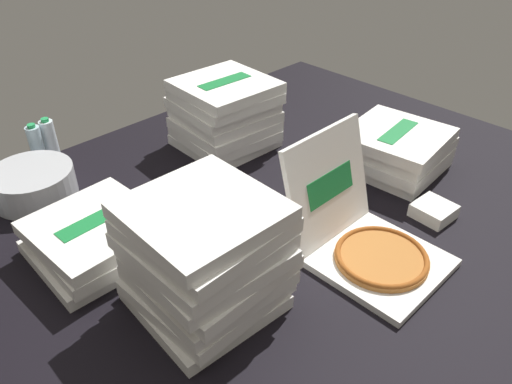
% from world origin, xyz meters
% --- Properties ---
extents(ground_plane, '(3.20, 2.40, 0.02)m').
position_xyz_m(ground_plane, '(0.00, 0.00, -0.01)').
color(ground_plane, black).
extents(open_pizza_box, '(0.42, 0.54, 0.43)m').
position_xyz_m(open_pizza_box, '(0.19, -0.33, 0.09)').
color(open_pizza_box, white).
rests_on(open_pizza_box, ground_plane).
extents(pizza_stack_right_far, '(0.45, 0.45, 0.15)m').
position_xyz_m(pizza_stack_right_far, '(-0.50, 0.37, 0.07)').
color(pizza_stack_right_far, white).
rests_on(pizza_stack_right_far, ground_plane).
extents(pizza_stack_right_near, '(0.47, 0.47, 0.35)m').
position_xyz_m(pizza_stack_right_near, '(0.39, 0.65, 0.17)').
color(pizza_stack_right_near, white).
rests_on(pizza_stack_right_near, ground_plane).
extents(pizza_stack_left_near, '(0.46, 0.46, 0.40)m').
position_xyz_m(pizza_stack_left_near, '(-0.37, -0.11, 0.20)').
color(pizza_stack_left_near, white).
rests_on(pizza_stack_left_near, ground_plane).
extents(pizza_stack_center_near, '(0.47, 0.46, 0.20)m').
position_xyz_m(pizza_stack_center_near, '(0.81, -0.07, 0.10)').
color(pizza_stack_center_near, white).
rests_on(pizza_stack_center_near, ground_plane).
extents(ice_bucket, '(0.35, 0.35, 0.13)m').
position_xyz_m(ice_bucket, '(-0.50, 0.89, 0.07)').
color(ice_bucket, '#B7BABF').
rests_on(ice_bucket, ground_plane).
extents(water_bottle_1, '(0.06, 0.06, 0.22)m').
position_xyz_m(water_bottle_1, '(-0.37, 1.13, 0.11)').
color(water_bottle_1, silver).
rests_on(water_bottle_1, ground_plane).
extents(water_bottle_2, '(0.06, 0.06, 0.22)m').
position_xyz_m(water_bottle_2, '(-0.30, 1.14, 0.11)').
color(water_bottle_2, white).
rests_on(water_bottle_2, ground_plane).
extents(napkin_pile, '(0.16, 0.16, 0.06)m').
position_xyz_m(napkin_pile, '(0.59, -0.40, 0.03)').
color(napkin_pile, white).
rests_on(napkin_pile, ground_plane).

